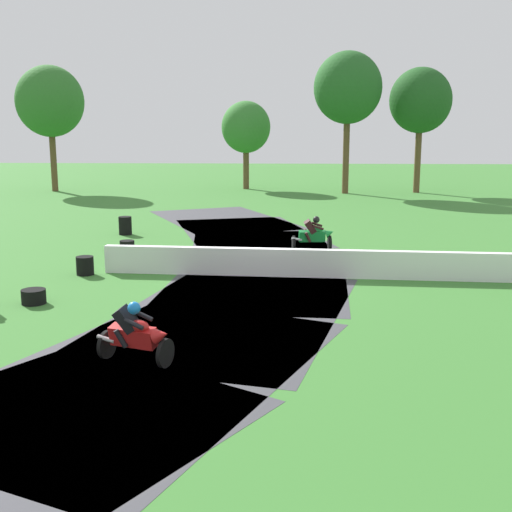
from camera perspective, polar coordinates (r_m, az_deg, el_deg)
The scene contains 13 objects.
ground_plane at distance 21.15m, azimuth 0.58°, elevation -1.73°, with size 120.00×120.00×0.00m, color #38752D.
track_asphalt at distance 21.34m, azimuth -3.36°, elevation -1.62°, with size 11.82×35.16×0.01m.
safety_barrier at distance 21.29m, azimuth 16.00°, elevation -0.85°, with size 0.30×21.78×0.90m, color white.
motorcycle_lead_red at distance 13.57m, azimuth -10.43°, elevation -6.69°, with size 1.68×1.18×1.43m.
motorcycle_chase_green at distance 25.19m, azimuth 5.07°, elevation 1.89°, with size 1.68×0.84×1.43m.
tire_stack_mid_a at distance 18.86m, azimuth -18.81°, elevation -3.37°, with size 0.66×0.66×0.40m.
tire_stack_mid_b at distance 21.96m, azimuth -14.68°, elevation -0.81°, with size 0.56×0.56×0.60m.
tire_stack_far at distance 25.74m, azimuth -11.17°, elevation 0.89°, with size 0.56×0.56×0.40m.
tire_stack_extra_a at distance 29.48m, azimuth -11.33°, elevation 2.61°, with size 0.57×0.57×0.80m.
tree_far_left at distance 46.47m, azimuth 8.01°, elevation 14.28°, with size 4.66×4.66×9.67m.
tree_far_right at distance 49.67m, azimuth -17.52°, elevation 12.71°, with size 4.76×4.76×8.86m.
tree_mid_rise at distance 49.18m, azimuth -0.88°, elevation 11.13°, with size 3.61×3.61×6.46m.
tree_behind_barrier at distance 47.96m, azimuth 14.14°, elevation 12.97°, with size 4.28×4.28×8.65m.
Camera 1 is at (0.66, -20.58, 4.84)m, focal length 45.89 mm.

